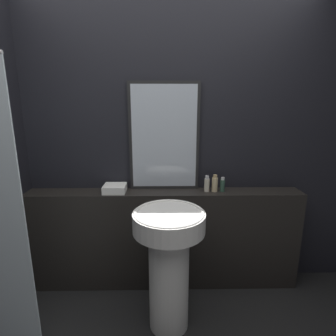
# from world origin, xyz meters

# --- Properties ---
(wall_back) EXTENTS (8.00, 0.06, 2.50)m
(wall_back) POSITION_xyz_m (0.00, 1.25, 1.25)
(wall_back) COLOR black
(wall_back) RESTS_ON ground_plane
(vanity_counter) EXTENTS (2.35, 0.22, 0.88)m
(vanity_counter) POSITION_xyz_m (0.00, 1.11, 0.44)
(vanity_counter) COLOR black
(vanity_counter) RESTS_ON ground_plane
(pedestal_sink) EXTENTS (0.50, 0.50, 0.91)m
(pedestal_sink) POSITION_xyz_m (0.03, 0.63, 0.56)
(pedestal_sink) COLOR silver
(pedestal_sink) RESTS_ON ground_plane
(mirror) EXTENTS (0.59, 0.03, 0.91)m
(mirror) POSITION_xyz_m (0.00, 1.20, 1.34)
(mirror) COLOR black
(mirror) RESTS_ON vanity_counter
(towel_stack) EXTENTS (0.19, 0.18, 0.06)m
(towel_stack) POSITION_xyz_m (-0.42, 1.11, 0.92)
(towel_stack) COLOR white
(towel_stack) RESTS_ON vanity_counter
(shampoo_bottle) EXTENTS (0.04, 0.04, 0.14)m
(shampoo_bottle) POSITION_xyz_m (0.36, 1.11, 0.95)
(shampoo_bottle) COLOR beige
(shampoo_bottle) RESTS_ON vanity_counter
(conditioner_bottle) EXTENTS (0.05, 0.05, 0.15)m
(conditioner_bottle) POSITION_xyz_m (0.43, 1.11, 0.95)
(conditioner_bottle) COLOR #C6B284
(conditioner_bottle) RESTS_ON vanity_counter
(lotion_bottle) EXTENTS (0.04, 0.04, 0.12)m
(lotion_bottle) POSITION_xyz_m (0.49, 1.11, 0.94)
(lotion_bottle) COLOR #2D4C3D
(lotion_bottle) RESTS_ON vanity_counter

